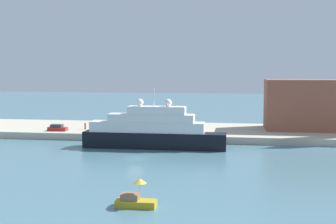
{
  "coord_description": "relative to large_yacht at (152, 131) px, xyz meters",
  "views": [
    {
      "loc": [
        16.18,
        -70.22,
        14.72
      ],
      "look_at": [
        4.55,
        6.0,
        7.2
      ],
      "focal_mm": 47.0,
      "sensor_mm": 36.0,
      "label": 1
    }
  ],
  "objects": [
    {
      "name": "ground",
      "position": [
        -1.02,
        -9.53,
        -3.18
      ],
      "size": [
        400.0,
        400.0,
        0.0
      ],
      "primitive_type": "plane",
      "color": "slate"
    },
    {
      "name": "large_yacht",
      "position": [
        0.0,
        0.0,
        0.0
      ],
      "size": [
        26.74,
        3.66,
        11.34
      ],
      "color": "black",
      "rests_on": "ground"
    },
    {
      "name": "mooring_bollard",
      "position": [
        5.8,
        7.64,
        -1.33
      ],
      "size": [
        0.54,
        0.54,
        0.87
      ],
      "primitive_type": "cylinder",
      "color": "black",
      "rests_on": "quay_dock"
    },
    {
      "name": "quay_dock",
      "position": [
        -1.02,
        17.84,
        -2.47
      ],
      "size": [
        110.0,
        22.73,
        1.42
      ],
      "primitive_type": "cube",
      "color": "#B7AD99",
      "rests_on": "ground"
    },
    {
      "name": "person_figure",
      "position": [
        -17.65,
        13.18,
        -1.03
      ],
      "size": [
        0.36,
        0.36,
        1.57
      ],
      "color": "maroon",
      "rests_on": "quay_dock"
    },
    {
      "name": "harbor_building",
      "position": [
        32.78,
        20.35,
        3.76
      ],
      "size": [
        21.8,
        10.31,
        11.05
      ],
      "primitive_type": "cube",
      "color": "#93513D",
      "rests_on": "quay_dock"
    },
    {
      "name": "small_motorboat",
      "position": [
        4.76,
        -34.84,
        -2.34
      ],
      "size": [
        4.33,
        1.69,
        3.12
      ],
      "color": "#B7991E",
      "rests_on": "ground"
    },
    {
      "name": "parked_car",
      "position": [
        -22.81,
        10.0,
        -1.16
      ],
      "size": [
        4.12,
        1.75,
        1.4
      ],
      "color": "#B21E1E",
      "rests_on": "quay_dock"
    }
  ]
}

